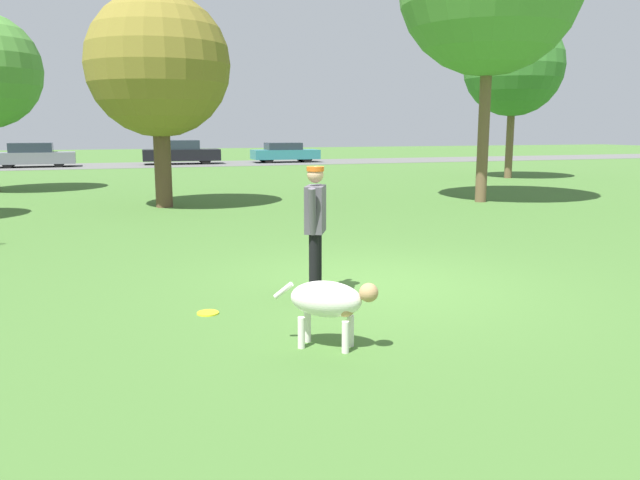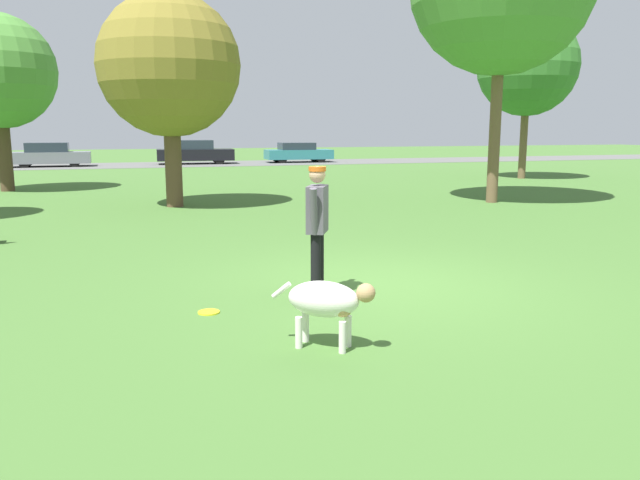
{
  "view_description": "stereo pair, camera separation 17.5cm",
  "coord_description": "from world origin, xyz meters",
  "px_view_note": "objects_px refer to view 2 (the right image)",
  "views": [
    {
      "loc": [
        -3.4,
        -7.61,
        2.12
      ],
      "look_at": [
        -1.18,
        -1.18,
        0.9
      ],
      "focal_mm": 35.0,
      "sensor_mm": 36.0,
      "label": 1
    },
    {
      "loc": [
        -3.23,
        -7.67,
        2.12
      ],
      "look_at": [
        -1.18,
        -1.18,
        0.9
      ],
      "focal_mm": 35.0,
      "sensor_mm": 36.0,
      "label": 2
    }
  ],
  "objects_px": {
    "dog": "(327,301)",
    "frisbee": "(209,312)",
    "parked_car_black": "(195,152)",
    "parked_car_grey": "(50,155)",
    "parked_car_teal": "(298,152)",
    "person": "(317,220)",
    "tree_mid_center": "(169,66)",
    "tree_far_right": "(528,66)"
  },
  "relations": [
    {
      "from": "dog",
      "to": "frisbee",
      "type": "distance_m",
      "value": 1.85
    },
    {
      "from": "dog",
      "to": "parked_car_black",
      "type": "xyz_separation_m",
      "value": [
        2.37,
        32.72,
        0.22
      ]
    },
    {
      "from": "parked_car_grey",
      "to": "parked_car_black",
      "type": "height_order",
      "value": "parked_car_black"
    },
    {
      "from": "dog",
      "to": "parked_car_teal",
      "type": "xyz_separation_m",
      "value": [
        8.79,
        32.62,
        0.14
      ]
    },
    {
      "from": "person",
      "to": "parked_car_grey",
      "type": "xyz_separation_m",
      "value": [
        -6.14,
        30.5,
        -0.33
      ]
    },
    {
      "from": "tree_mid_center",
      "to": "parked_car_black",
      "type": "bearing_deg",
      "value": 82.16
    },
    {
      "from": "parked_car_black",
      "to": "frisbee",
      "type": "bearing_deg",
      "value": -93.42
    },
    {
      "from": "dog",
      "to": "tree_mid_center",
      "type": "height_order",
      "value": "tree_mid_center"
    },
    {
      "from": "dog",
      "to": "parked_car_grey",
      "type": "distance_m",
      "value": 32.85
    },
    {
      "from": "dog",
      "to": "parked_car_black",
      "type": "relative_size",
      "value": 0.2
    },
    {
      "from": "frisbee",
      "to": "parked_car_black",
      "type": "distance_m",
      "value": 31.38
    },
    {
      "from": "tree_mid_center",
      "to": "tree_far_right",
      "type": "distance_m",
      "value": 15.99
    },
    {
      "from": "dog",
      "to": "parked_car_grey",
      "type": "relative_size",
      "value": 0.22
    },
    {
      "from": "parked_car_grey",
      "to": "parked_car_teal",
      "type": "distance_m",
      "value": 14.45
    },
    {
      "from": "tree_far_right",
      "to": "parked_car_grey",
      "type": "xyz_separation_m",
      "value": [
        -20.16,
        14.96,
        -4.03
      ]
    },
    {
      "from": "dog",
      "to": "parked_car_teal",
      "type": "bearing_deg",
      "value": 110.86
    },
    {
      "from": "person",
      "to": "tree_far_right",
      "type": "height_order",
      "value": "tree_far_right"
    },
    {
      "from": "frisbee",
      "to": "parked_car_teal",
      "type": "bearing_deg",
      "value": 72.6
    },
    {
      "from": "parked_car_teal",
      "to": "person",
      "type": "bearing_deg",
      "value": -103.91
    },
    {
      "from": "person",
      "to": "parked_car_black",
      "type": "relative_size",
      "value": 0.36
    },
    {
      "from": "parked_car_teal",
      "to": "dog",
      "type": "bearing_deg",
      "value": -103.87
    },
    {
      "from": "tree_mid_center",
      "to": "parked_car_grey",
      "type": "distance_m",
      "value": 21.32
    },
    {
      "from": "person",
      "to": "parked_car_teal",
      "type": "height_order",
      "value": "person"
    },
    {
      "from": "person",
      "to": "parked_car_black",
      "type": "height_order",
      "value": "person"
    },
    {
      "from": "tree_far_right",
      "to": "parked_car_teal",
      "type": "xyz_separation_m",
      "value": [
        -5.71,
        15.22,
        -4.07
      ]
    },
    {
      "from": "frisbee",
      "to": "tree_mid_center",
      "type": "height_order",
      "value": "tree_mid_center"
    },
    {
      "from": "parked_car_grey",
      "to": "parked_car_black",
      "type": "bearing_deg",
      "value": 1.57
    },
    {
      "from": "person",
      "to": "tree_far_right",
      "type": "xyz_separation_m",
      "value": [
        14.02,
        15.53,
        3.7
      ]
    },
    {
      "from": "parked_car_black",
      "to": "parked_car_teal",
      "type": "relative_size",
      "value": 1.1
    },
    {
      "from": "tree_mid_center",
      "to": "parked_car_black",
      "type": "height_order",
      "value": "tree_mid_center"
    },
    {
      "from": "frisbee",
      "to": "tree_far_right",
      "type": "bearing_deg",
      "value": 45.77
    },
    {
      "from": "frisbee",
      "to": "parked_car_black",
      "type": "height_order",
      "value": "parked_car_black"
    },
    {
      "from": "person",
      "to": "frisbee",
      "type": "distance_m",
      "value": 1.77
    },
    {
      "from": "tree_far_right",
      "to": "parked_car_black",
      "type": "bearing_deg",
      "value": 128.37
    },
    {
      "from": "frisbee",
      "to": "parked_car_teal",
      "type": "height_order",
      "value": "parked_car_teal"
    },
    {
      "from": "dog",
      "to": "frisbee",
      "type": "bearing_deg",
      "value": 158.01
    },
    {
      "from": "tree_far_right",
      "to": "parked_car_grey",
      "type": "height_order",
      "value": "tree_far_right"
    },
    {
      "from": "person",
      "to": "parked_car_black",
      "type": "distance_m",
      "value": 30.91
    },
    {
      "from": "tree_far_right",
      "to": "parked_car_black",
      "type": "relative_size",
      "value": 1.48
    },
    {
      "from": "parked_car_black",
      "to": "parked_car_grey",
      "type": "bearing_deg",
      "value": -174.8
    },
    {
      "from": "frisbee",
      "to": "parked_car_teal",
      "type": "distance_m",
      "value": 32.59
    },
    {
      "from": "tree_mid_center",
      "to": "tree_far_right",
      "type": "height_order",
      "value": "tree_far_right"
    }
  ]
}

